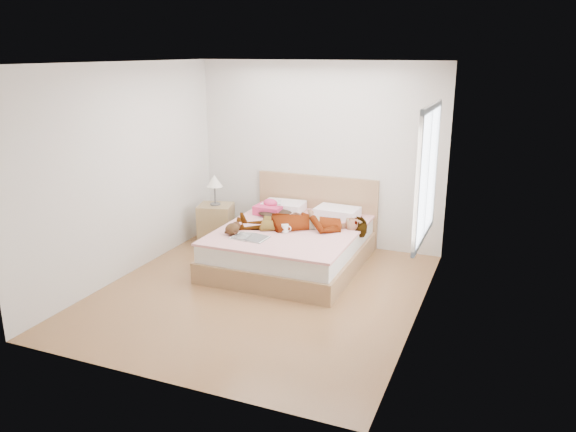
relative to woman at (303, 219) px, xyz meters
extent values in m
plane|color=#57321B|center=(-0.13, -1.03, -0.63)|extent=(4.00, 4.00, 0.00)
imported|color=white|center=(0.00, 0.00, 0.00)|extent=(1.81, 1.15, 0.23)
ellipsoid|color=black|center=(-0.57, 0.45, -0.07)|extent=(0.58, 0.67, 0.09)
cube|color=silver|center=(-0.50, 0.40, 0.07)|extent=(0.07, 0.10, 0.05)
plane|color=white|center=(-0.13, -1.03, 1.97)|extent=(4.00, 4.00, 0.00)
plane|color=silver|center=(-0.13, 0.97, 0.67)|extent=(3.60, 0.00, 3.60)
plane|color=silver|center=(-0.13, -3.03, 0.67)|extent=(3.60, 0.00, 3.60)
plane|color=beige|center=(-1.93, -1.03, 0.67)|extent=(0.00, 4.00, 4.00)
plane|color=white|center=(1.67, -1.03, 0.67)|extent=(0.00, 4.00, 4.00)
cube|color=white|center=(1.64, -0.73, 0.87)|extent=(0.02, 1.10, 1.30)
cube|color=silver|center=(1.64, -1.31, 0.87)|extent=(0.04, 0.06, 1.42)
cube|color=silver|center=(1.64, -0.15, 0.87)|extent=(0.04, 0.06, 1.42)
cube|color=silver|center=(1.64, -0.73, 0.19)|extent=(0.04, 1.22, 0.06)
cube|color=silver|center=(1.64, -0.73, 1.55)|extent=(0.04, 1.22, 0.06)
cube|color=silver|center=(1.64, -0.73, 0.87)|extent=(0.03, 0.04, 1.30)
cube|color=#88603F|center=(-0.13, -0.08, -0.50)|extent=(1.78, 2.08, 0.26)
cube|color=silver|center=(-0.13, -0.08, -0.26)|extent=(1.70, 2.00, 0.22)
cube|color=silver|center=(-0.13, -0.08, -0.13)|extent=(1.74, 2.04, 0.03)
cube|color=brown|center=(-0.13, 0.93, -0.13)|extent=(1.80, 0.07, 1.00)
cube|color=white|center=(-0.53, 0.64, -0.05)|extent=(0.61, 0.44, 0.13)
cube|color=white|center=(0.27, 0.64, -0.05)|extent=(0.60, 0.43, 0.13)
cube|color=#D63A6B|center=(-0.66, 0.41, -0.05)|extent=(0.40, 0.32, 0.13)
ellipsoid|color=#CE3862|center=(-0.66, 0.46, 0.03)|extent=(0.28, 0.25, 0.12)
cube|color=white|center=(-0.45, -0.65, -0.11)|extent=(0.44, 0.31, 0.01)
cube|color=white|center=(-0.56, -0.65, -0.10)|extent=(0.23, 0.30, 0.02)
cube|color=black|center=(-0.33, -0.66, -0.10)|extent=(0.23, 0.30, 0.02)
cylinder|color=white|center=(-0.14, -0.27, -0.06)|extent=(0.09, 0.09, 0.10)
torus|color=white|center=(-0.09, -0.27, -0.06)|extent=(0.08, 0.01, 0.07)
cylinder|color=black|center=(-0.14, -0.27, -0.02)|extent=(0.08, 0.08, 0.00)
ellipsoid|color=black|center=(-0.71, -0.61, -0.04)|extent=(0.17, 0.20, 0.15)
ellipsoid|color=white|center=(-0.71, -0.63, -0.03)|extent=(0.09, 0.10, 0.07)
sphere|color=#301E0D|center=(-0.71, -0.51, -0.03)|extent=(0.11, 0.11, 0.11)
sphere|color=pink|center=(-0.75, -0.47, -0.01)|extent=(0.04, 0.04, 0.04)
sphere|color=pink|center=(-0.67, -0.47, -0.01)|extent=(0.04, 0.04, 0.04)
ellipsoid|color=black|center=(-0.77, -0.66, -0.08)|extent=(0.04, 0.07, 0.03)
ellipsoid|color=black|center=(-0.64, -0.66, -0.08)|extent=(0.04, 0.07, 0.03)
cube|color=olive|center=(-1.48, 0.34, -0.34)|extent=(0.56, 0.52, 0.58)
cylinder|color=#4B4B4B|center=(-1.48, 0.34, -0.04)|extent=(0.18, 0.18, 0.02)
cylinder|color=#4A4A4A|center=(-1.48, 0.34, 0.11)|extent=(0.03, 0.03, 0.29)
cone|color=white|center=(-1.48, 0.34, 0.31)|extent=(0.28, 0.28, 0.17)
camera|label=1|loc=(2.46, -6.51, 2.09)|focal=35.00mm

